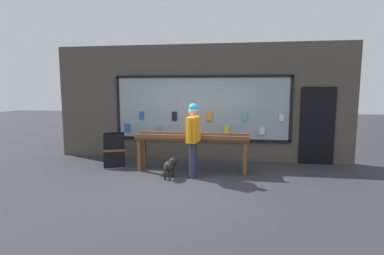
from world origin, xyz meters
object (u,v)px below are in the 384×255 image
object	(u,v)px
display_table_main	(192,141)
person_browsing	(193,134)
sandwich_board_sign	(114,149)
small_dog	(170,166)

from	to	relation	value
display_table_main	person_browsing	world-z (taller)	person_browsing
display_table_main	sandwich_board_sign	size ratio (longest dim) A/B	2.94
display_table_main	person_browsing	size ratio (longest dim) A/B	1.63
small_dog	person_browsing	bearing A→B (deg)	-64.50
display_table_main	small_dog	size ratio (longest dim) A/B	4.63
sandwich_board_sign	small_dog	bearing A→B (deg)	-49.77
display_table_main	sandwich_board_sign	world-z (taller)	display_table_main
sandwich_board_sign	person_browsing	bearing A→B (deg)	-40.34
person_browsing	display_table_main	bearing A→B (deg)	21.30
small_dog	sandwich_board_sign	bearing A→B (deg)	69.56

